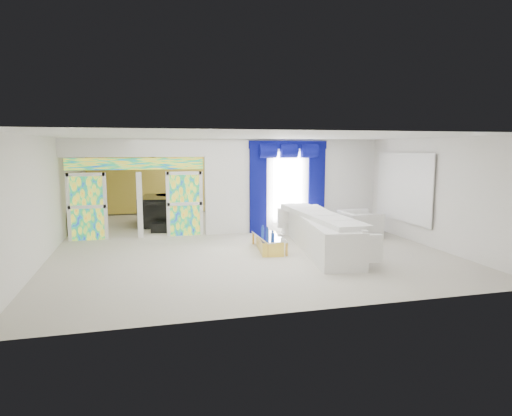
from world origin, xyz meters
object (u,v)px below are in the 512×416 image
object	(u,v)px
white_sofa	(320,233)
armchair	(360,224)
coffee_table	(269,243)
console_table	(300,227)
grand_piano	(163,210)

from	to	relation	value
white_sofa	armchair	size ratio (longest dim) A/B	3.84
white_sofa	coffee_table	world-z (taller)	white_sofa
armchair	coffee_table	bearing A→B (deg)	109.83
white_sofa	console_table	bearing A→B (deg)	91.76
coffee_table	armchair	distance (m)	3.39
console_table	armchair	bearing A→B (deg)	-30.12
coffee_table	console_table	xyz separation A→B (m)	(1.61, 1.98, 0.01)
console_table	armchair	xyz separation A→B (m)	(1.61, -0.94, 0.20)
coffee_table	armchair	size ratio (longest dim) A/B	1.37
white_sofa	coffee_table	xyz separation A→B (m)	(-1.35, 0.30, -0.26)
white_sofa	grand_piano	world-z (taller)	grand_piano
coffee_table	grand_piano	distance (m)	5.48
white_sofa	armchair	xyz separation A→B (m)	(1.87, 1.34, -0.05)
coffee_table	console_table	bearing A→B (deg)	50.90
white_sofa	armchair	world-z (taller)	white_sofa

